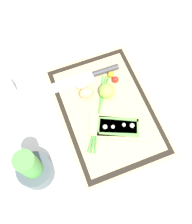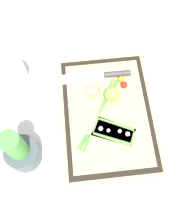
{
  "view_description": "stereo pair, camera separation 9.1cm",
  "coord_description": "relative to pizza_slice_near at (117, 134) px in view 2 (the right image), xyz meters",
  "views": [
    {
      "loc": [
        -0.33,
        0.17,
        0.87
      ],
      "look_at": [
        0.0,
        0.04,
        0.03
      ],
      "focal_mm": 42.0,
      "sensor_mm": 36.0,
      "label": 1
    },
    {
      "loc": [
        -0.35,
        0.08,
        0.87
      ],
      "look_at": [
        0.0,
        0.04,
        0.03
      ],
      "focal_mm": 42.0,
      "sensor_mm": 36.0,
      "label": 2
    }
  ],
  "objects": [
    {
      "name": "pizza_slice_near",
      "position": [
        0.0,
        0.0,
        0.0
      ],
      "size": [
        0.15,
        0.19,
        0.02
      ],
      "color": "tan",
      "rests_on": "cutting_board"
    },
    {
      "name": "knife",
      "position": [
        0.23,
        0.01,
        0.0
      ],
      "size": [
        0.04,
        0.28,
        0.02
      ],
      "color": "silver",
      "rests_on": "cutting_board"
    },
    {
      "name": "herb_pot",
      "position": [
        -0.04,
        0.31,
        0.05
      ],
      "size": [
        0.11,
        0.11,
        0.2
      ],
      "color": "#3D474C",
      "rests_on": "ground_plane"
    },
    {
      "name": "sauce_jar",
      "position": [
        0.27,
        0.34,
        0.02
      ],
      "size": [
        0.08,
        0.08,
        0.1
      ],
      "color": "silver",
      "rests_on": "ground_plane"
    },
    {
      "name": "egg_brown",
      "position": [
        0.17,
        0.07,
        0.01
      ],
      "size": [
        0.04,
        0.06,
        0.04
      ],
      "primitive_type": "ellipsoid",
      "color": "tan",
      "rests_on": "cutting_board"
    },
    {
      "name": "lime",
      "position": [
        0.14,
        0.0,
        0.02
      ],
      "size": [
        0.06,
        0.06,
        0.06
      ],
      "primitive_type": "sphere",
      "color": "#7FB742",
      "rests_on": "cutting_board"
    },
    {
      "name": "egg_pink",
      "position": [
        0.21,
        0.07,
        0.01
      ],
      "size": [
        0.04,
        0.06,
        0.04
      ],
      "primitive_type": "ellipsoid",
      "color": "beige",
      "rests_on": "cutting_board"
    },
    {
      "name": "cutting_board",
      "position": [
        0.09,
        0.02,
        -0.01
      ],
      "size": [
        0.48,
        0.34,
        0.02
      ],
      "color": "tan",
      "rests_on": "ground_plane"
    },
    {
      "name": "pizza_slice_far",
      "position": [
        0.02,
        0.02,
        0.0
      ],
      "size": [
        0.14,
        0.19,
        0.02
      ],
      "color": "tan",
      "rests_on": "cutting_board"
    },
    {
      "name": "cherry_tomato_yellow",
      "position": [
        0.21,
        -0.04,
        0.01
      ],
      "size": [
        0.02,
        0.02,
        0.02
      ],
      "primitive_type": "sphere",
      "color": "orange",
      "rests_on": "cutting_board"
    },
    {
      "name": "ground_plane",
      "position": [
        0.09,
        0.02,
        -0.02
      ],
      "size": [
        6.0,
        6.0,
        0.0
      ],
      "primitive_type": "plane",
      "color": "silver"
    },
    {
      "name": "scallion_bunch",
      "position": [
        0.08,
        0.05,
        -0.0
      ],
      "size": [
        0.27,
        0.18,
        0.01
      ],
      "color": "#47933D",
      "rests_on": "cutting_board"
    },
    {
      "name": "cherry_tomato_red",
      "position": [
        0.18,
        -0.05,
        0.01
      ],
      "size": [
        0.03,
        0.03,
        0.03
      ],
      "primitive_type": "sphere",
      "color": "red",
      "rests_on": "cutting_board"
    }
  ]
}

